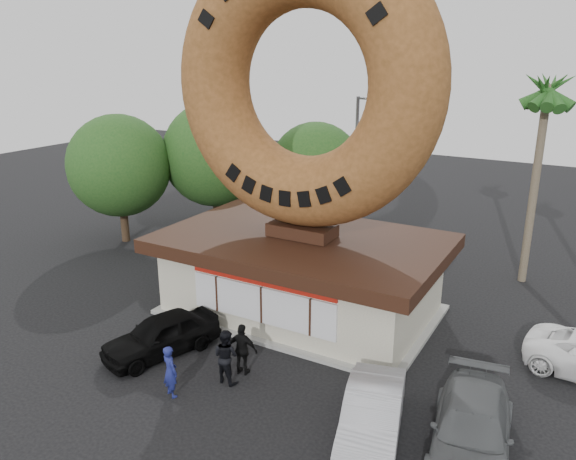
% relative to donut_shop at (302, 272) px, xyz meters
% --- Properties ---
extents(ground, '(90.00, 90.00, 0.00)m').
position_rel_donut_shop_xyz_m(ground, '(0.00, -5.98, -1.77)').
color(ground, black).
rests_on(ground, ground).
extents(donut_shop, '(11.20, 7.20, 3.80)m').
position_rel_donut_shop_xyz_m(donut_shop, '(0.00, 0.00, 0.00)').
color(donut_shop, beige).
rests_on(donut_shop, ground).
extents(giant_donut, '(10.72, 2.73, 10.72)m').
position_rel_donut_shop_xyz_m(giant_donut, '(0.00, 0.02, 7.40)').
color(giant_donut, '#9A5C2D').
rests_on(giant_donut, donut_shop).
extents(tree_west, '(6.00, 6.00, 7.65)m').
position_rel_donut_shop_xyz_m(tree_west, '(-9.50, 7.02, 2.87)').
color(tree_west, '#473321').
rests_on(tree_west, ground).
extents(tree_mid, '(5.20, 5.20, 6.63)m').
position_rel_donut_shop_xyz_m(tree_mid, '(-4.00, 9.02, 2.25)').
color(tree_mid, '#473321').
rests_on(tree_mid, ground).
extents(tree_far, '(5.60, 5.60, 7.14)m').
position_rel_donut_shop_xyz_m(tree_far, '(-13.00, 3.02, 2.56)').
color(tree_far, '#473321').
rests_on(tree_far, ground).
extents(palm_near, '(2.60, 2.60, 9.75)m').
position_rel_donut_shop_xyz_m(palm_near, '(7.50, 8.02, 6.65)').
color(palm_near, '#726651').
rests_on(palm_near, ground).
extents(street_lamp, '(2.11, 0.20, 8.00)m').
position_rel_donut_shop_xyz_m(street_lamp, '(-1.86, 10.02, 2.72)').
color(street_lamp, '#59595E').
rests_on(street_lamp, ground).
extents(person_left, '(0.73, 0.60, 1.73)m').
position_rel_donut_shop_xyz_m(person_left, '(-0.72, -7.27, -0.90)').
color(person_left, navy).
rests_on(person_left, ground).
extents(person_center, '(0.96, 0.78, 1.85)m').
position_rel_donut_shop_xyz_m(person_center, '(0.32, -5.76, -0.84)').
color(person_center, black).
rests_on(person_center, ground).
extents(person_right, '(1.12, 0.60, 1.82)m').
position_rel_donut_shop_xyz_m(person_right, '(0.54, -5.12, -0.86)').
color(person_right, black).
rests_on(person_right, ground).
extents(car_black, '(3.04, 4.60, 1.46)m').
position_rel_donut_shop_xyz_m(car_black, '(-2.74, -5.44, -1.04)').
color(car_black, black).
rests_on(car_black, ground).
extents(car_silver, '(2.63, 4.69, 1.47)m').
position_rel_donut_shop_xyz_m(car_silver, '(5.51, -6.08, -1.03)').
color(car_silver, '#AEAEB3').
rests_on(car_silver, ground).
extents(car_grey, '(2.82, 5.35, 1.48)m').
position_rel_donut_shop_xyz_m(car_grey, '(8.05, -5.35, -1.03)').
color(car_grey, '#5A5D5F').
rests_on(car_grey, ground).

